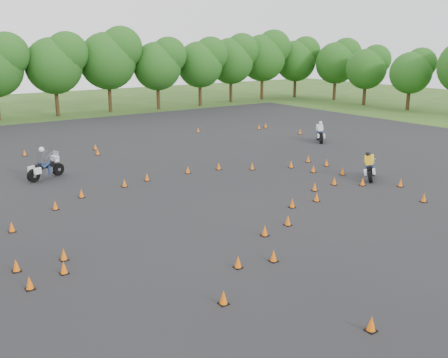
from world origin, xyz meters
TOP-DOWN VIEW (x-y plane):
  - ground at (0.00, 0.00)m, footprint 140.00×140.00m
  - asphalt_pad at (0.00, 6.00)m, footprint 62.00×62.00m
  - treeline at (1.72, 34.68)m, footprint 87.11×32.37m
  - traffic_cones at (-0.10, 5.57)m, footprint 36.68×33.10m
  - rider_grey at (-6.28, 13.90)m, footprint 2.71×1.78m
  - rider_yellow at (9.83, 2.35)m, footprint 2.27×1.89m
  - rider_white at (15.89, 12.66)m, footprint 1.90×2.23m

SIDE VIEW (x-z plane):
  - ground at x=0.00m, z-range 0.00..0.00m
  - asphalt_pad at x=0.00m, z-range 0.01..0.01m
  - traffic_cones at x=-0.10m, z-range 0.01..0.46m
  - rider_white at x=15.89m, z-range 0.00..1.75m
  - rider_yellow at x=9.83m, z-range 0.00..1.77m
  - rider_grey at x=-6.28m, z-range 0.00..2.02m
  - treeline at x=1.72m, z-range -0.57..9.80m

